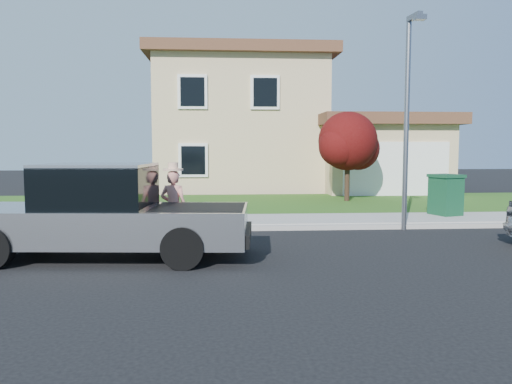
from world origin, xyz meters
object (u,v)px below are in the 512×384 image
at_px(trash_bin, 446,194).
at_px(street_lamp, 408,110).
at_px(woman, 174,206).
at_px(ornamental_tree, 349,144).
at_px(pickup_truck, 105,214).

height_order(trash_bin, street_lamp, street_lamp).
relative_size(woman, ornamental_tree, 0.53).
height_order(ornamental_tree, street_lamp, street_lamp).
bearing_deg(street_lamp, ornamental_tree, 82.02).
height_order(woman, ornamental_tree, ornamental_tree).
relative_size(pickup_truck, ornamental_tree, 1.66).
distance_m(woman, ornamental_tree, 10.03).
bearing_deg(pickup_truck, street_lamp, 26.80).
distance_m(ornamental_tree, trash_bin, 5.17).
relative_size(ornamental_tree, trash_bin, 2.84).
bearing_deg(trash_bin, ornamental_tree, 92.66).
distance_m(woman, street_lamp, 6.44).
xyz_separation_m(pickup_truck, trash_bin, (8.89, 4.59, -0.09)).
bearing_deg(woman, trash_bin, -140.25).
bearing_deg(woman, street_lamp, -148.24).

